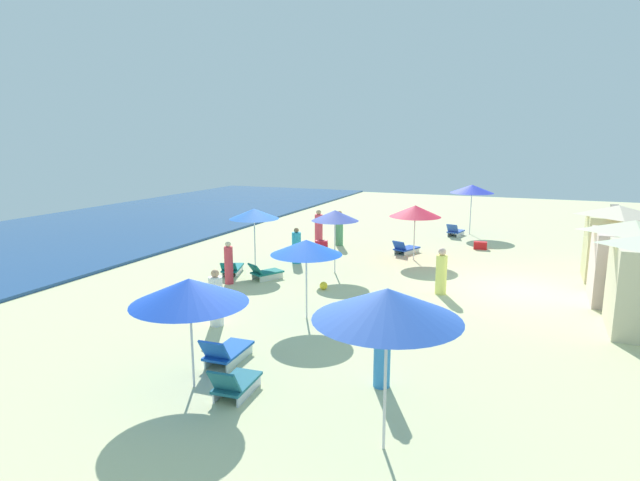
{
  "coord_description": "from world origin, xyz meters",
  "views": [
    {
      "loc": [
        -18.28,
        -0.03,
        5.09
      ],
      "look_at": [
        -0.83,
        7.1,
        1.37
      ],
      "focal_mm": 29.0,
      "sensor_mm": 36.0,
      "label": 1
    }
  ],
  "objects_px": {
    "umbrella_4": "(254,214)",
    "beachgoer_2": "(319,227)",
    "umbrella_0": "(189,291)",
    "umbrella_1": "(472,189)",
    "lounge_chair_2_0": "(406,248)",
    "beachgoer_5": "(296,247)",
    "umbrella_5": "(387,304)",
    "umbrella_6": "(335,216)",
    "lounge_chair_0_1": "(235,384)",
    "cooler_box_0": "(480,245)",
    "lounge_chair_4_0": "(232,268)",
    "beachgoer_4": "(382,351)",
    "umbrella_3": "(306,247)",
    "beach_ball_2": "(324,286)",
    "beachgoer_1": "(339,229)",
    "cabana_2": "(615,242)",
    "lounge_chair_0_0": "(226,352)",
    "lounge_chair_4_1": "(265,273)",
    "umbrella_2": "(415,211)",
    "lounge_chair_1_0": "(455,231)",
    "cooler_box_1": "(322,244)",
    "beachgoer_6": "(229,264)",
    "beachgoer_0": "(216,300)",
    "beachgoer_3": "(441,273)",
    "cabana_1": "(631,262)"
  },
  "relations": [
    {
      "from": "umbrella_4",
      "to": "beachgoer_2",
      "type": "height_order",
      "value": "umbrella_4"
    },
    {
      "from": "umbrella_0",
      "to": "umbrella_1",
      "type": "height_order",
      "value": "umbrella_1"
    },
    {
      "from": "lounge_chair_2_0",
      "to": "beachgoer_5",
      "type": "xyz_separation_m",
      "value": [
        -3.53,
        3.79,
        0.46
      ]
    },
    {
      "from": "umbrella_5",
      "to": "umbrella_6",
      "type": "height_order",
      "value": "umbrella_5"
    },
    {
      "from": "lounge_chair_0_1",
      "to": "cooler_box_0",
      "type": "relative_size",
      "value": 2.19
    },
    {
      "from": "lounge_chair_4_0",
      "to": "beachgoer_4",
      "type": "height_order",
      "value": "beachgoer_4"
    },
    {
      "from": "umbrella_3",
      "to": "beachgoer_5",
      "type": "xyz_separation_m",
      "value": [
        6.01,
        3.09,
        -1.41
      ]
    },
    {
      "from": "lounge_chair_0_1",
      "to": "beachgoer_4",
      "type": "distance_m",
      "value": 3.07
    },
    {
      "from": "beach_ball_2",
      "to": "umbrella_5",
      "type": "bearing_deg",
      "value": -151.99
    },
    {
      "from": "umbrella_0",
      "to": "beachgoer_1",
      "type": "relative_size",
      "value": 1.4
    },
    {
      "from": "cabana_2",
      "to": "lounge_chair_0_0",
      "type": "bearing_deg",
      "value": 141.49
    },
    {
      "from": "umbrella_3",
      "to": "umbrella_4",
      "type": "relative_size",
      "value": 0.95
    },
    {
      "from": "beachgoer_1",
      "to": "lounge_chair_4_1",
      "type": "bearing_deg",
      "value": 5.28
    },
    {
      "from": "umbrella_0",
      "to": "cooler_box_0",
      "type": "bearing_deg",
      "value": -14.27
    },
    {
      "from": "umbrella_0",
      "to": "umbrella_3",
      "type": "distance_m",
      "value": 4.79
    },
    {
      "from": "umbrella_2",
      "to": "umbrella_4",
      "type": "xyz_separation_m",
      "value": [
        -4.03,
        5.45,
        0.12
      ]
    },
    {
      "from": "cabana_2",
      "to": "lounge_chair_0_1",
      "type": "relative_size",
      "value": 2.12
    },
    {
      "from": "cooler_box_0",
      "to": "lounge_chair_4_1",
      "type": "bearing_deg",
      "value": 47.8
    },
    {
      "from": "lounge_chair_4_0",
      "to": "beachgoer_2",
      "type": "height_order",
      "value": "beachgoer_2"
    },
    {
      "from": "beachgoer_2",
      "to": "beachgoer_5",
      "type": "distance_m",
      "value": 4.55
    },
    {
      "from": "lounge_chair_0_0",
      "to": "lounge_chair_1_0",
      "type": "relative_size",
      "value": 1.1
    },
    {
      "from": "cabana_2",
      "to": "umbrella_3",
      "type": "relative_size",
      "value": 1.2
    },
    {
      "from": "cooler_box_1",
      "to": "beach_ball_2",
      "type": "distance_m",
      "value": 6.97
    },
    {
      "from": "lounge_chair_0_0",
      "to": "umbrella_2",
      "type": "xyz_separation_m",
      "value": [
        11.93,
        -1.8,
        1.84
      ]
    },
    {
      "from": "umbrella_5",
      "to": "umbrella_6",
      "type": "distance_m",
      "value": 11.6
    },
    {
      "from": "beachgoer_6",
      "to": "beachgoer_0",
      "type": "bearing_deg",
      "value": 94.27
    },
    {
      "from": "beachgoer_4",
      "to": "lounge_chair_1_0",
      "type": "bearing_deg",
      "value": 145.75
    },
    {
      "from": "beachgoer_0",
      "to": "beachgoer_3",
      "type": "xyz_separation_m",
      "value": [
        5.36,
        -5.26,
        -0.01
      ]
    },
    {
      "from": "umbrella_2",
      "to": "umbrella_1",
      "type": "bearing_deg",
      "value": -12.04
    },
    {
      "from": "cabana_1",
      "to": "lounge_chair_2_0",
      "type": "distance_m",
      "value": 9.34
    },
    {
      "from": "lounge_chair_0_0",
      "to": "umbrella_3",
      "type": "distance_m",
      "value": 3.97
    },
    {
      "from": "beachgoer_4",
      "to": "beachgoer_5",
      "type": "xyz_separation_m",
      "value": [
        9.26,
        6.23,
        -0.1
      ]
    },
    {
      "from": "lounge_chair_1_0",
      "to": "umbrella_0",
      "type": "bearing_deg",
      "value": 95.31
    },
    {
      "from": "umbrella_1",
      "to": "cooler_box_0",
      "type": "height_order",
      "value": "umbrella_1"
    },
    {
      "from": "umbrella_0",
      "to": "cooler_box_1",
      "type": "height_order",
      "value": "umbrella_0"
    },
    {
      "from": "cabana_1",
      "to": "umbrella_6",
      "type": "bearing_deg",
      "value": 89.49
    },
    {
      "from": "beachgoer_0",
      "to": "lounge_chair_4_0",
      "type": "bearing_deg",
      "value": -52.78
    },
    {
      "from": "lounge_chair_1_0",
      "to": "lounge_chair_4_1",
      "type": "height_order",
      "value": "lounge_chair_1_0"
    },
    {
      "from": "beachgoer_0",
      "to": "cooler_box_1",
      "type": "relative_size",
      "value": 2.79
    },
    {
      "from": "cabana_2",
      "to": "beachgoer_6",
      "type": "distance_m",
      "value": 13.95
    },
    {
      "from": "umbrella_2",
      "to": "cabana_1",
      "type": "bearing_deg",
      "value": -114.72
    },
    {
      "from": "beachgoer_1",
      "to": "cooler_box_0",
      "type": "bearing_deg",
      "value": 113.47
    },
    {
      "from": "cabana_2",
      "to": "lounge_chair_4_0",
      "type": "height_order",
      "value": "cabana_2"
    },
    {
      "from": "umbrella_6",
      "to": "beachgoer_4",
      "type": "bearing_deg",
      "value": -153.41
    },
    {
      "from": "beachgoer_1",
      "to": "beachgoer_0",
      "type": "bearing_deg",
      "value": 11.75
    },
    {
      "from": "umbrella_1",
      "to": "umbrella_2",
      "type": "xyz_separation_m",
      "value": [
        -7.16,
        1.53,
        -0.36
      ]
    },
    {
      "from": "cooler_box_0",
      "to": "lounge_chair_4_0",
      "type": "bearing_deg",
      "value": 41.35
    },
    {
      "from": "cabana_1",
      "to": "cooler_box_1",
      "type": "height_order",
      "value": "cabana_1"
    },
    {
      "from": "cabana_2",
      "to": "beachgoer_1",
      "type": "relative_size",
      "value": 1.62
    },
    {
      "from": "cabana_1",
      "to": "cooler_box_0",
      "type": "relative_size",
      "value": 4.46
    }
  ]
}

